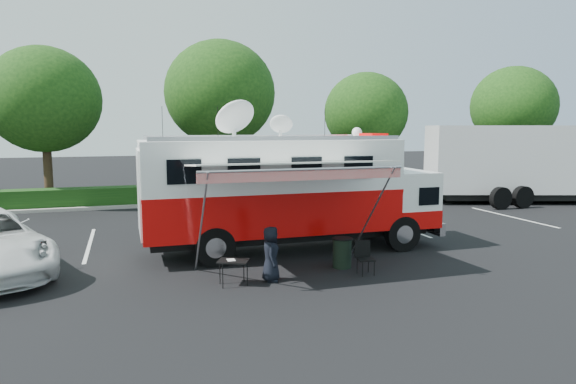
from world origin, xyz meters
name	(u,v)px	position (x,y,z in m)	size (l,w,h in m)	color
ground_plane	(293,250)	(0.00, 0.00, 0.00)	(120.00, 120.00, 0.00)	black
back_border	(241,110)	(1.14, 12.90, 5.00)	(60.00, 6.14, 8.87)	#9E998E
stall_lines	(256,233)	(-0.50, 3.00, 0.00)	(24.12, 5.50, 0.01)	silver
command_truck	(290,190)	(-0.09, 0.00, 2.02)	(9.81, 2.70, 4.71)	black
awning	(291,166)	(-0.96, -2.80, 3.03)	(5.35, 2.76, 3.23)	white
person	(271,281)	(-1.61, -3.05, 0.00)	(0.72, 0.47, 1.48)	black
folding_table	(233,262)	(-2.64, -3.10, 0.61)	(0.93, 0.82, 0.66)	black
folding_chair	(364,254)	(1.05, -3.19, 0.55)	(0.51, 0.54, 0.93)	black
trash_bin	(342,253)	(0.73, -2.40, 0.44)	(0.59, 0.59, 0.88)	black
semi_trailer	(555,162)	(17.00, 6.20, 2.19)	(13.67, 6.81, 4.15)	silver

